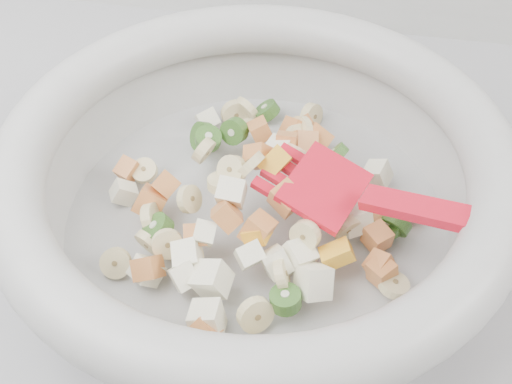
# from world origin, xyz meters

# --- Properties ---
(mixing_bowl) EXTENTS (0.48, 0.41, 0.13)m
(mixing_bowl) POSITION_xyz_m (0.12, 1.40, 0.96)
(mixing_bowl) COLOR #B6B6B4
(mixing_bowl) RESTS_ON counter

